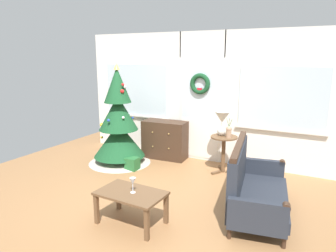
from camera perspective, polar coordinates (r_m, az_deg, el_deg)
ground_plane at (r=4.82m, az=-3.65°, el=-12.92°), size 6.76×6.76×0.00m
back_wall_with_door at (r=6.27m, az=6.12°, el=5.30°), size 5.20×0.19×2.55m
christmas_tree at (r=6.16m, az=-9.00°, el=-0.25°), size 1.22×1.22×1.95m
dresser_cabinet at (r=6.46m, az=-0.55°, el=-2.49°), size 0.93×0.49×0.78m
settee_sofa at (r=4.40m, az=15.00°, el=-10.56°), size 0.94×1.67×0.96m
side_table at (r=5.72m, az=10.13°, el=-3.76°), size 0.50×0.48×0.67m
table_lamp at (r=5.66m, az=9.87°, el=1.06°), size 0.28×0.28×0.44m
flower_vase at (r=5.56m, az=11.05°, el=-0.97°), size 0.11×0.10×0.35m
coffee_table at (r=4.02m, az=-6.77°, el=-12.74°), size 0.86×0.55×0.42m
wine_glass at (r=3.92m, az=-6.47°, el=-10.12°), size 0.08×0.08×0.20m
gift_box at (r=5.91m, az=-6.55°, el=-6.83°), size 0.23×0.21×0.23m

